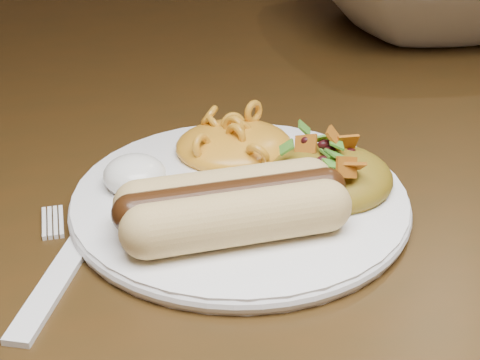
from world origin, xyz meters
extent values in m
cube|color=black|center=(0.00, 0.00, 0.73)|extent=(1.60, 0.90, 0.04)
cylinder|color=white|center=(-0.04, -0.14, 0.76)|extent=(0.28, 0.28, 0.01)
cylinder|color=#DDC37B|center=(-0.05, -0.20, 0.78)|extent=(0.11, 0.03, 0.03)
cylinder|color=#DDC37B|center=(-0.05, -0.16, 0.78)|extent=(0.11, 0.03, 0.03)
cylinder|color=#3A210C|center=(-0.05, -0.18, 0.78)|extent=(0.12, 0.03, 0.02)
ellipsoid|color=gold|center=(-0.03, -0.08, 0.78)|extent=(0.09, 0.08, 0.03)
ellipsoid|color=white|center=(-0.10, -0.11, 0.77)|extent=(0.05, 0.05, 0.03)
ellipsoid|color=#B05107|center=(0.02, -0.14, 0.77)|extent=(0.08, 0.08, 0.03)
cube|color=white|center=(-0.16, -0.20, 0.75)|extent=(0.08, 0.14, 0.00)
camera|label=1|loc=(-0.13, -0.54, 1.00)|focal=55.00mm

